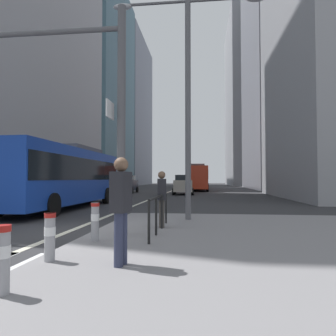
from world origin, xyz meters
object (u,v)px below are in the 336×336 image
(bollard_right, at_px, (95,220))
(city_bus_red_receding, at_px, (198,177))
(car_oncoming_mid, at_px, (127,184))
(pedestrian_waiting, at_px, (121,205))
(bollard_front, at_px, (2,256))
(bollard_left, at_px, (50,234))
(pedestrian_walking, at_px, (162,196))
(city_bus_blue_oncoming, at_px, (64,174))
(city_bus_red_distant, at_px, (194,177))
(traffic_signal_gantry, at_px, (50,85))
(street_lamp_post, at_px, (188,75))
(car_receding_near, at_px, (183,184))

(bollard_right, bearing_deg, city_bus_red_receding, 87.08)
(car_oncoming_mid, height_order, pedestrian_waiting, car_oncoming_mid)
(car_oncoming_mid, relative_size, pedestrian_waiting, 2.55)
(bollard_front, xyz_separation_m, bollard_left, (-0.18, 1.52, -0.01))
(pedestrian_walking, bearing_deg, city_bus_blue_oncoming, 133.22)
(pedestrian_waiting, bearing_deg, city_bus_red_distant, 90.32)
(bollard_left, bearing_deg, bollard_right, 84.22)
(traffic_signal_gantry, relative_size, bollard_right, 6.89)
(city_bus_red_distant, bearing_deg, city_bus_blue_oncoming, -97.69)
(car_oncoming_mid, height_order, bollard_right, car_oncoming_mid)
(city_bus_red_distant, distance_m, street_lamp_post, 46.66)
(street_lamp_post, relative_size, pedestrian_waiting, 4.48)
(city_bus_red_receding, distance_m, bollard_right, 34.50)
(city_bus_blue_oncoming, height_order, pedestrian_waiting, city_bus_blue_oncoming)
(city_bus_blue_oncoming, xyz_separation_m, car_receding_near, (5.33, 15.18, -0.85))
(bollard_front, bearing_deg, car_oncoming_mid, 101.32)
(city_bus_red_distant, relative_size, bollard_left, 14.19)
(street_lamp_post, height_order, bollard_left, street_lamp_post)
(city_bus_red_receding, distance_m, street_lamp_post, 30.68)
(city_bus_blue_oncoming, height_order, city_bus_red_receding, same)
(street_lamp_post, xyz_separation_m, pedestrian_waiting, (-0.84, -5.82, -4.13))
(bollard_right, bearing_deg, bollard_left, -95.78)
(car_receding_near, xyz_separation_m, bollard_right, (-0.51, -23.76, -0.36))
(car_oncoming_mid, xyz_separation_m, pedestrian_walking, (7.22, -24.35, 0.07))
(city_bus_red_receding, xyz_separation_m, traffic_signal_gantry, (-3.37, -33.53, 2.26))
(city_bus_red_receding, relative_size, pedestrian_waiting, 6.60)
(city_bus_blue_oncoming, bearing_deg, city_bus_red_distant, 82.31)
(street_lamp_post, bearing_deg, pedestrian_walking, -110.63)
(bollard_front, relative_size, pedestrian_walking, 0.52)
(bollard_left, xyz_separation_m, bollard_right, (0.18, 1.76, 0.02))
(city_bus_red_receding, height_order, bollard_right, city_bus_red_receding)
(bollard_left, bearing_deg, city_bus_red_receding, 86.94)
(city_bus_blue_oncoming, height_order, bollard_front, city_bus_blue_oncoming)
(city_bus_red_distant, height_order, bollard_left, city_bus_red_distant)
(car_receding_near, height_order, traffic_signal_gantry, traffic_signal_gantry)
(street_lamp_post, bearing_deg, bollard_right, -116.38)
(city_bus_red_receding, xyz_separation_m, bollard_right, (-1.76, -34.43, -1.20))
(pedestrian_waiting, bearing_deg, street_lamp_post, 81.82)
(traffic_signal_gantry, bearing_deg, city_bus_red_distant, 87.18)
(bollard_front, height_order, bollard_right, bollard_right)
(car_receding_near, bearing_deg, bollard_front, -91.08)
(city_bus_red_receding, height_order, pedestrian_walking, city_bus_red_receding)
(city_bus_red_receding, bearing_deg, car_oncoming_mid, -134.04)
(city_bus_red_distant, xyz_separation_m, bollard_front, (-0.83, -53.74, -1.21))
(car_receding_near, height_order, pedestrian_waiting, car_receding_near)
(city_bus_red_receding, height_order, city_bus_red_distant, same)
(city_bus_red_receding, height_order, street_lamp_post, street_lamp_post)
(city_bus_red_receding, xyz_separation_m, bollard_front, (-1.76, -37.71, -1.21))
(car_oncoming_mid, distance_m, bollard_left, 28.80)
(car_oncoming_mid, relative_size, pedestrian_walking, 2.76)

